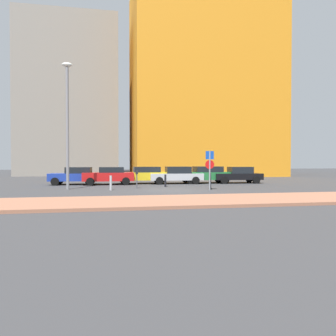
{
  "coord_description": "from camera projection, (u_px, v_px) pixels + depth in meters",
  "views": [
    {
      "loc": [
        -3.73,
        -20.3,
        1.89
      ],
      "look_at": [
        0.03,
        1.15,
        1.46
      ],
      "focal_mm": 33.09,
      "sensor_mm": 36.0,
      "label": 1
    }
  ],
  "objects": [
    {
      "name": "traffic_bollard_far",
      "position": [
        210.0,
        181.0,
        21.76
      ],
      "size": [
        0.16,
        0.16,
        1.09
      ],
      "primitive_type": "cylinder",
      "color": "black",
      "rests_on": "ground"
    },
    {
      "name": "street_lamp",
      "position": [
        67.0,
        117.0,
        21.16
      ],
      "size": [
        0.7,
        0.36,
        8.69
      ],
      "color": "gray",
      "rests_on": "ground"
    },
    {
      "name": "ground_plane",
      "position": [
        171.0,
        190.0,
        20.67
      ],
      "size": [
        120.0,
        120.0,
        0.0
      ],
      "primitive_type": "plane",
      "color": "#38383A"
    },
    {
      "name": "parked_car_black",
      "position": [
        238.0,
        175.0,
        27.6
      ],
      "size": [
        4.34,
        2.05,
        1.45
      ],
      "color": "black",
      "rests_on": "ground"
    },
    {
      "name": "building_under_construction",
      "position": [
        74.0,
        103.0,
        48.45
      ],
      "size": [
        13.64,
        15.88,
        22.22
      ],
      "primitive_type": "cube",
      "color": "gray",
      "rests_on": "ground"
    },
    {
      "name": "parked_car_yellow",
      "position": [
        143.0,
        175.0,
        26.85
      ],
      "size": [
        4.53,
        2.04,
        1.47
      ],
      "color": "gold",
      "rests_on": "ground"
    },
    {
      "name": "traffic_bollard_mid",
      "position": [
        165.0,
        181.0,
        23.41
      ],
      "size": [
        0.15,
        0.15,
        0.94
      ],
      "primitive_type": "cylinder",
      "color": "black",
      "rests_on": "ground"
    },
    {
      "name": "parked_car_green",
      "position": [
        206.0,
        174.0,
        27.51
      ],
      "size": [
        4.64,
        2.1,
        1.49
      ],
      "color": "#237238",
      "rests_on": "ground"
    },
    {
      "name": "sidewalk_brick",
      "position": [
        194.0,
        201.0,
        14.56
      ],
      "size": [
        40.0,
        4.13,
        0.14
      ],
      "primitive_type": "cube",
      "color": "#9E664C",
      "rests_on": "ground"
    },
    {
      "name": "parked_car_silver",
      "position": [
        177.0,
        175.0,
        26.9
      ],
      "size": [
        4.61,
        2.16,
        1.49
      ],
      "color": "#B7BABF",
      "rests_on": "ground"
    },
    {
      "name": "parked_car_blue",
      "position": [
        75.0,
        175.0,
        25.73
      ],
      "size": [
        4.02,
        2.13,
        1.45
      ],
      "color": "#1E389E",
      "rests_on": "ground"
    },
    {
      "name": "parking_sign_post",
      "position": [
        210.0,
        165.0,
        20.68
      ],
      "size": [
        0.6,
        0.1,
        2.65
      ],
      "color": "gray",
      "rests_on": "ground"
    },
    {
      "name": "parked_car_red",
      "position": [
        109.0,
        175.0,
        25.73
      ],
      "size": [
        4.18,
        1.99,
        1.46
      ],
      "color": "red",
      "rests_on": "ground"
    },
    {
      "name": "building_colorful_midrise",
      "position": [
        198.0,
        78.0,
        45.8
      ],
      "size": [
        19.44,
        17.37,
        28.71
      ],
      "primitive_type": "cube",
      "color": "orange",
      "rests_on": "ground"
    },
    {
      "name": "parking_meter",
      "position": [
        137.0,
        177.0,
        22.04
      ],
      "size": [
        0.18,
        0.14,
        1.3
      ],
      "color": "#4C4C51",
      "rests_on": "ground"
    },
    {
      "name": "traffic_bollard_near",
      "position": [
        111.0,
        183.0,
        20.64
      ],
      "size": [
        0.15,
        0.15,
        0.98
      ],
      "primitive_type": "cylinder",
      "color": "#B7B7BC",
      "rests_on": "ground"
    }
  ]
}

